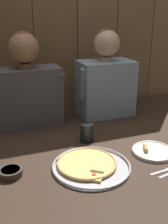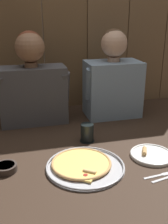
{
  "view_description": "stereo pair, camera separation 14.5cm",
  "coord_description": "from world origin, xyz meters",
  "px_view_note": "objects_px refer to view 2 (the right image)",
  "views": [
    {
      "loc": [
        -0.5,
        -1.18,
        0.69
      ],
      "look_at": [
        -0.03,
        0.1,
        0.18
      ],
      "focal_mm": 43.32,
      "sensor_mm": 36.0,
      "label": 1
    },
    {
      "loc": [
        -0.36,
        -1.22,
        0.69
      ],
      "look_at": [
        -0.03,
        0.1,
        0.18
      ],
      "focal_mm": 43.32,
      "sensor_mm": 36.0,
      "label": 2
    }
  ],
  "objects_px": {
    "dinner_plate": "(152,155)",
    "dipping_bowl": "(6,167)",
    "drinking_glass": "(87,133)",
    "diner_right": "(113,79)",
    "diner_left": "(32,83)",
    "pizza_tray": "(84,165)"
  },
  "relations": [
    {
      "from": "drinking_glass",
      "to": "diner_left",
      "type": "xyz_separation_m",
      "value": [
        -0.26,
        0.35,
        0.21
      ]
    },
    {
      "from": "diner_left",
      "to": "diner_right",
      "type": "distance_m",
      "value": 0.54
    },
    {
      "from": "drinking_glass",
      "to": "dipping_bowl",
      "type": "relative_size",
      "value": 0.97
    },
    {
      "from": "dinner_plate",
      "to": "diner_right",
      "type": "relative_size",
      "value": 0.37
    },
    {
      "from": "dipping_bowl",
      "to": "diner_right",
      "type": "relative_size",
      "value": 0.18
    },
    {
      "from": "dinner_plate",
      "to": "diner_left",
      "type": "xyz_separation_m",
      "value": [
        -0.54,
        0.6,
        0.25
      ]
    },
    {
      "from": "diner_left",
      "to": "drinking_glass",
      "type": "bearing_deg",
      "value": -53.4
    },
    {
      "from": "diner_right",
      "to": "diner_left",
      "type": "bearing_deg",
      "value": 179.98
    },
    {
      "from": "diner_right",
      "to": "dinner_plate",
      "type": "bearing_deg",
      "value": -90.21
    },
    {
      "from": "diner_left",
      "to": "diner_right",
      "type": "relative_size",
      "value": 0.99
    },
    {
      "from": "pizza_tray",
      "to": "diner_left",
      "type": "distance_m",
      "value": 0.69
    },
    {
      "from": "drinking_glass",
      "to": "diner_right",
      "type": "xyz_separation_m",
      "value": [
        0.27,
        0.35,
        0.21
      ]
    },
    {
      "from": "drinking_glass",
      "to": "diner_right",
      "type": "bearing_deg",
      "value": 52.32
    },
    {
      "from": "dinner_plate",
      "to": "dipping_bowl",
      "type": "height_order",
      "value": "dinner_plate"
    },
    {
      "from": "drinking_glass",
      "to": "dipping_bowl",
      "type": "distance_m",
      "value": 0.49
    },
    {
      "from": "dipping_bowl",
      "to": "diner_left",
      "type": "height_order",
      "value": "diner_left"
    },
    {
      "from": "dinner_plate",
      "to": "pizza_tray",
      "type": "bearing_deg",
      "value": -178.43
    },
    {
      "from": "dinner_plate",
      "to": "dipping_bowl",
      "type": "bearing_deg",
      "value": 176.36
    },
    {
      "from": "drinking_glass",
      "to": "diner_left",
      "type": "bearing_deg",
      "value": 126.6
    },
    {
      "from": "diner_right",
      "to": "drinking_glass",
      "type": "bearing_deg",
      "value": -127.68
    },
    {
      "from": "diner_right",
      "to": "dipping_bowl",
      "type": "bearing_deg",
      "value": -142.05
    },
    {
      "from": "pizza_tray",
      "to": "drinking_glass",
      "type": "xyz_separation_m",
      "value": [
        0.09,
        0.26,
        0.04
      ]
    }
  ]
}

